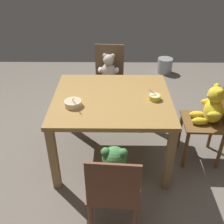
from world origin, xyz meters
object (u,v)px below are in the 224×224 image
at_px(teddy_chair_far_center, 109,74).
at_px(porridge_bowl_cream_near_left, 73,103).
at_px(porridge_bowl_yellow_near_right, 155,97).
at_px(metal_pail, 165,66).
at_px(teddy_chair_near_front, 114,179).
at_px(teddy_chair_near_right, 211,112).
at_px(dining_table, 112,106).

height_order(teddy_chair_far_center, porridge_bowl_cream_near_left, teddy_chair_far_center).
height_order(porridge_bowl_yellow_near_right, metal_pail, porridge_bowl_yellow_near_right).
xyz_separation_m(teddy_chair_near_front, porridge_bowl_cream_near_left, (-0.37, 0.73, 0.17)).
bearing_deg(teddy_chair_near_right, porridge_bowl_cream_near_left, 8.02).
bearing_deg(porridge_bowl_cream_near_left, teddy_chair_far_center, 74.60).
xyz_separation_m(porridge_bowl_yellow_near_right, porridge_bowl_cream_near_left, (-0.74, -0.12, 0.00)).
distance_m(teddy_chair_near_right, teddy_chair_far_center, 1.37).
bearing_deg(dining_table, teddy_chair_far_center, 93.32).
bearing_deg(porridge_bowl_yellow_near_right, porridge_bowl_cream_near_left, -170.55).
bearing_deg(teddy_chair_far_center, metal_pail, 146.65).
bearing_deg(teddy_chair_near_front, metal_pail, -12.22).
bearing_deg(teddy_chair_near_front, porridge_bowl_cream_near_left, 30.80).
xyz_separation_m(teddy_chair_far_center, metal_pail, (0.96, 1.25, -0.41)).
distance_m(teddy_chair_near_right, porridge_bowl_cream_near_left, 1.32).
height_order(porridge_bowl_cream_near_left, metal_pail, porridge_bowl_cream_near_left).
height_order(teddy_chair_near_front, teddy_chair_far_center, teddy_chair_far_center).
relative_size(dining_table, porridge_bowl_cream_near_left, 6.95).
height_order(dining_table, metal_pail, dining_table).
bearing_deg(dining_table, teddy_chair_near_front, -88.40).
relative_size(dining_table, metal_pail, 4.30).
bearing_deg(teddy_chair_near_front, teddy_chair_far_center, 6.39).
height_order(dining_table, porridge_bowl_cream_near_left, porridge_bowl_cream_near_left).
xyz_separation_m(teddy_chair_near_front, porridge_bowl_yellow_near_right, (0.37, 0.85, 0.16)).
relative_size(porridge_bowl_yellow_near_right, porridge_bowl_cream_near_left, 0.73).
xyz_separation_m(porridge_bowl_yellow_near_right, metal_pail, (0.51, 2.19, -0.61)).
distance_m(teddy_chair_far_center, metal_pail, 1.63).
bearing_deg(teddy_chair_near_right, metal_pail, -86.45).
xyz_separation_m(teddy_chair_near_right, porridge_bowl_cream_near_left, (-1.30, -0.13, 0.17)).
bearing_deg(porridge_bowl_yellow_near_right, dining_table, 174.52).
bearing_deg(porridge_bowl_cream_near_left, porridge_bowl_yellow_near_right, 9.45).
distance_m(porridge_bowl_yellow_near_right, metal_pail, 2.33).
distance_m(dining_table, teddy_chair_near_right, 0.96).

